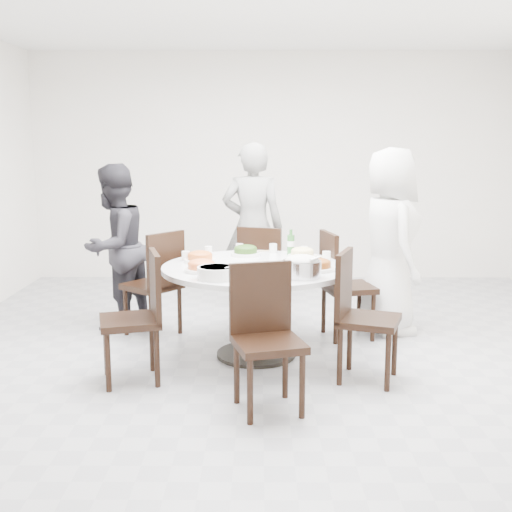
{
  "coord_description": "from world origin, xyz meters",
  "views": [
    {
      "loc": [
        -0.19,
        -5.04,
        1.74
      ],
      "look_at": [
        -0.22,
        0.02,
        0.82
      ],
      "focal_mm": 45.0,
      "sensor_mm": 36.0,
      "label": 1
    }
  ],
  "objects_px": {
    "chair_ne": "(348,285)",
    "beverage_bottle": "(291,242)",
    "diner_middle": "(253,227)",
    "rice_bowl": "(302,269)",
    "chair_s": "(269,340)",
    "chair_sw": "(130,318)",
    "soup_bowl": "(217,273)",
    "chair_nw": "(152,283)",
    "chair_se": "(369,317)",
    "diner_right": "(389,241)",
    "dining_table": "(256,311)",
    "diner_left": "(114,247)",
    "chair_n": "(266,275)"
  },
  "relations": [
    {
      "from": "chair_n",
      "to": "soup_bowl",
      "type": "bearing_deg",
      "value": 94.54
    },
    {
      "from": "diner_right",
      "to": "chair_ne",
      "type": "bearing_deg",
      "value": 103.51
    },
    {
      "from": "diner_right",
      "to": "diner_middle",
      "type": "height_order",
      "value": "diner_middle"
    },
    {
      "from": "chair_sw",
      "to": "diner_left",
      "type": "height_order",
      "value": "diner_left"
    },
    {
      "from": "chair_ne",
      "to": "chair_s",
      "type": "xyz_separation_m",
      "value": [
        -0.73,
        -1.59,
        0.0
      ]
    },
    {
      "from": "chair_sw",
      "to": "beverage_bottle",
      "type": "distance_m",
      "value": 1.65
    },
    {
      "from": "chair_nw",
      "to": "soup_bowl",
      "type": "bearing_deg",
      "value": 70.48
    },
    {
      "from": "chair_se",
      "to": "chair_n",
      "type": "bearing_deg",
      "value": 45.99
    },
    {
      "from": "chair_s",
      "to": "diner_middle",
      "type": "height_order",
      "value": "diner_middle"
    },
    {
      "from": "chair_s",
      "to": "rice_bowl",
      "type": "distance_m",
      "value": 0.77
    },
    {
      "from": "dining_table",
      "to": "chair_s",
      "type": "relative_size",
      "value": 1.58
    },
    {
      "from": "chair_s",
      "to": "chair_se",
      "type": "relative_size",
      "value": 1.0
    },
    {
      "from": "chair_ne",
      "to": "chair_nw",
      "type": "xyz_separation_m",
      "value": [
        -1.75,
        0.07,
        0.0
      ]
    },
    {
      "from": "rice_bowl",
      "to": "soup_bowl",
      "type": "relative_size",
      "value": 1.01
    },
    {
      "from": "chair_s",
      "to": "chair_se",
      "type": "xyz_separation_m",
      "value": [
        0.73,
        0.54,
        0.0
      ]
    },
    {
      "from": "chair_sw",
      "to": "chair_se",
      "type": "height_order",
      "value": "same"
    },
    {
      "from": "chair_n",
      "to": "dining_table",
      "type": "bearing_deg",
      "value": 103.73
    },
    {
      "from": "chair_sw",
      "to": "diner_left",
      "type": "relative_size",
      "value": 0.62
    },
    {
      "from": "chair_ne",
      "to": "beverage_bottle",
      "type": "distance_m",
      "value": 0.64
    },
    {
      "from": "chair_nw",
      "to": "chair_n",
      "type": "bearing_deg",
      "value": 148.77
    },
    {
      "from": "diner_middle",
      "to": "rice_bowl",
      "type": "xyz_separation_m",
      "value": [
        0.38,
        -1.92,
        -0.05
      ]
    },
    {
      "from": "soup_bowl",
      "to": "beverage_bottle",
      "type": "height_order",
      "value": "beverage_bottle"
    },
    {
      "from": "diner_middle",
      "to": "chair_se",
      "type": "bearing_deg",
      "value": 117.12
    },
    {
      "from": "chair_ne",
      "to": "rice_bowl",
      "type": "height_order",
      "value": "chair_ne"
    },
    {
      "from": "chair_se",
      "to": "beverage_bottle",
      "type": "bearing_deg",
      "value": 46.24
    },
    {
      "from": "dining_table",
      "to": "rice_bowl",
      "type": "distance_m",
      "value": 0.69
    },
    {
      "from": "diner_middle",
      "to": "rice_bowl",
      "type": "bearing_deg",
      "value": 105.16
    },
    {
      "from": "dining_table",
      "to": "chair_nw",
      "type": "xyz_separation_m",
      "value": [
        -0.93,
        0.59,
        0.1
      ]
    },
    {
      "from": "dining_table",
      "to": "chair_n",
      "type": "distance_m",
      "value": 0.96
    },
    {
      "from": "chair_s",
      "to": "soup_bowl",
      "type": "xyz_separation_m",
      "value": [
        -0.37,
        0.59,
        0.32
      ]
    },
    {
      "from": "diner_right",
      "to": "soup_bowl",
      "type": "relative_size",
      "value": 5.91
    },
    {
      "from": "soup_bowl",
      "to": "chair_n",
      "type": "bearing_deg",
      "value": 75.66
    },
    {
      "from": "chair_s",
      "to": "chair_sw",
      "type": "bearing_deg",
      "value": 136.59
    },
    {
      "from": "chair_ne",
      "to": "chair_se",
      "type": "xyz_separation_m",
      "value": [
        0.0,
        -1.05,
        0.0
      ]
    },
    {
      "from": "chair_nw",
      "to": "diner_right",
      "type": "height_order",
      "value": "diner_right"
    },
    {
      "from": "chair_n",
      "to": "diner_middle",
      "type": "height_order",
      "value": "diner_middle"
    },
    {
      "from": "chair_sw",
      "to": "chair_n",
      "type": "bearing_deg",
      "value": 131.43
    },
    {
      "from": "chair_ne",
      "to": "soup_bowl",
      "type": "distance_m",
      "value": 1.52
    },
    {
      "from": "dining_table",
      "to": "soup_bowl",
      "type": "height_order",
      "value": "soup_bowl"
    },
    {
      "from": "rice_bowl",
      "to": "chair_sw",
      "type": "bearing_deg",
      "value": -173.92
    },
    {
      "from": "chair_s",
      "to": "beverage_bottle",
      "type": "relative_size",
      "value": 4.28
    },
    {
      "from": "diner_middle",
      "to": "soup_bowl",
      "type": "relative_size",
      "value": 6.06
    },
    {
      "from": "chair_ne",
      "to": "soup_bowl",
      "type": "height_order",
      "value": "chair_ne"
    },
    {
      "from": "dining_table",
      "to": "chair_sw",
      "type": "xyz_separation_m",
      "value": [
        -0.91,
        -0.55,
        0.1
      ]
    },
    {
      "from": "chair_n",
      "to": "chair_sw",
      "type": "bearing_deg",
      "value": 75.51
    },
    {
      "from": "dining_table",
      "to": "beverage_bottle",
      "type": "distance_m",
      "value": 0.76
    },
    {
      "from": "chair_nw",
      "to": "chair_se",
      "type": "distance_m",
      "value": 2.08
    },
    {
      "from": "chair_nw",
      "to": "diner_middle",
      "type": "bearing_deg",
      "value": 174.47
    },
    {
      "from": "chair_sw",
      "to": "chair_s",
      "type": "height_order",
      "value": "same"
    },
    {
      "from": "dining_table",
      "to": "diner_left",
      "type": "bearing_deg",
      "value": 148.0
    }
  ]
}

